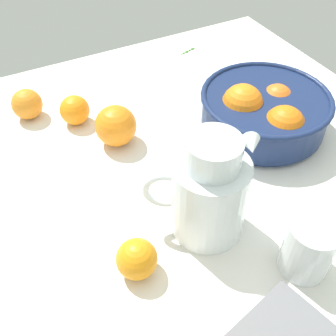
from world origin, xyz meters
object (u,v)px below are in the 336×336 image
(juice_glass, at_px, (308,250))
(loose_orange_3, at_px, (116,126))
(juice_pitcher, at_px, (208,197))
(loose_orange_2, at_px, (27,104))
(loose_orange_1, at_px, (75,110))
(fruit_bowl, at_px, (264,111))
(loose_orange_0, at_px, (137,259))

(juice_glass, xyz_separation_m, loose_orange_3, (-0.14, 0.42, -0.00))
(juice_pitcher, distance_m, loose_orange_2, 0.49)
(loose_orange_1, distance_m, loose_orange_3, 0.12)
(fruit_bowl, bearing_deg, juice_glass, -115.66)
(loose_orange_3, bearing_deg, loose_orange_1, 117.61)
(juice_pitcher, distance_m, loose_orange_0, 0.15)
(juice_glass, relative_size, loose_orange_2, 1.46)
(juice_pitcher, bearing_deg, loose_orange_0, -169.33)
(loose_orange_1, relative_size, loose_orange_2, 0.96)
(juice_pitcher, distance_m, loose_orange_3, 0.28)
(fruit_bowl, height_order, juice_pitcher, juice_pitcher)
(loose_orange_0, relative_size, loose_orange_3, 0.76)
(loose_orange_0, bearing_deg, loose_orange_1, 84.87)
(juice_pitcher, xyz_separation_m, loose_orange_1, (-0.10, 0.38, -0.04))
(juice_pitcher, relative_size, loose_orange_0, 3.10)
(loose_orange_1, height_order, loose_orange_2, loose_orange_2)
(loose_orange_0, relative_size, loose_orange_2, 0.96)
(juice_pitcher, height_order, loose_orange_1, juice_pitcher)
(juice_glass, bearing_deg, juice_pitcher, 124.04)
(juice_pitcher, distance_m, juice_glass, 0.17)
(loose_orange_1, bearing_deg, loose_orange_2, 141.76)
(loose_orange_1, xyz_separation_m, loose_orange_3, (0.05, -0.10, 0.01))
(loose_orange_2, bearing_deg, loose_orange_0, -83.92)
(fruit_bowl, xyz_separation_m, juice_pitcher, (-0.24, -0.17, 0.02))
(loose_orange_0, distance_m, loose_orange_2, 0.48)
(juice_pitcher, height_order, loose_orange_0, juice_pitcher)
(juice_pitcher, height_order, juice_glass, juice_pitcher)
(fruit_bowl, xyz_separation_m, juice_glass, (-0.15, -0.31, -0.01))
(loose_orange_0, xyz_separation_m, loose_orange_3, (0.09, 0.30, 0.01))
(juice_glass, bearing_deg, fruit_bowl, 64.34)
(juice_glass, xyz_separation_m, loose_orange_1, (-0.20, 0.52, -0.01))
(juice_pitcher, relative_size, loose_orange_1, 3.07)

